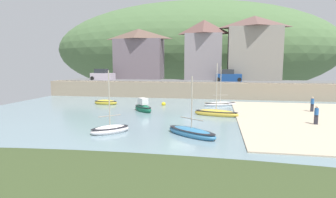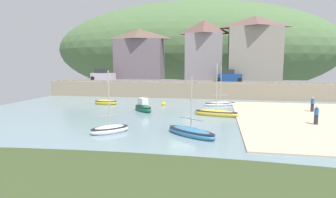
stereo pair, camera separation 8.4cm
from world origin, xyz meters
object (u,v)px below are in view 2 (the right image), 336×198
object	(u,v)px
waterfront_building_left	(139,54)
parked_car_by_wall	(229,76)
sailboat_far_left	(106,102)
dinghy_open_wooden	(191,132)
motorboat_with_cabin	(143,108)
waterfront_building_centre	(204,49)
parked_car_near_slipway	(103,75)
person_near_water	(316,114)
sailboat_white_hull	(216,113)
person_on_slipway	(313,103)
mooring_buoy	(164,104)
rowboat_small_beached	(220,104)
fishing_boat_green	(110,129)
waterfront_building_right	(254,48)

from	to	relation	value
waterfront_building_left	parked_car_by_wall	bearing A→B (deg)	-15.36
sailboat_far_left	dinghy_open_wooden	size ratio (longest dim) A/B	0.70
motorboat_with_cabin	waterfront_building_centre	bearing A→B (deg)	122.55
dinghy_open_wooden	parked_car_near_slipway	size ratio (longest dim) A/B	1.08
waterfront_building_left	person_near_water	size ratio (longest dim) A/B	5.73
sailboat_white_hull	parked_car_near_slipway	size ratio (longest dim) A/B	1.31
parked_car_by_wall	person_on_slipway	xyz separation A→B (m)	(8.48, -14.24, -2.22)
person_near_water	mooring_buoy	bearing A→B (deg)	149.30
sailboat_white_hull	parked_car_near_slipway	distance (m)	27.14
person_on_slipway	mooring_buoy	size ratio (longest dim) A/B	3.02
waterfront_building_left	parked_car_near_slipway	distance (m)	8.08
waterfront_building_centre	mooring_buoy	bearing A→B (deg)	-103.87
rowboat_small_beached	parked_car_by_wall	xyz separation A→B (m)	(1.30, 11.01, 2.97)
fishing_boat_green	person_on_slipway	world-z (taller)	fishing_boat_green
waterfront_building_left	mooring_buoy	bearing A→B (deg)	-64.31
rowboat_small_beached	fishing_boat_green	world-z (taller)	rowboat_small_beached
waterfront_building_centre	rowboat_small_beached	world-z (taller)	waterfront_building_centre
parked_car_near_slipway	person_near_water	bearing A→B (deg)	-32.45
mooring_buoy	sailboat_white_hull	bearing A→B (deg)	-41.96
waterfront_building_left	person_on_slipway	world-z (taller)	waterfront_building_left
parked_car_by_wall	person_on_slipway	size ratio (longest dim) A/B	2.55
dinghy_open_wooden	sailboat_white_hull	bearing A→B (deg)	113.70
waterfront_building_centre	sailboat_far_left	world-z (taller)	waterfront_building_centre
rowboat_small_beached	dinghy_open_wooden	size ratio (longest dim) A/B	1.10
parked_car_by_wall	mooring_buoy	xyz separation A→B (m)	(-8.40, -12.09, -3.04)
waterfront_building_left	person_on_slipway	xyz separation A→B (m)	(24.86, -18.74, -6.14)
sailboat_white_hull	motorboat_with_cabin	bearing A→B (deg)	-176.02
person_on_slipway	waterfront_building_centre	bearing A→B (deg)	124.29
rowboat_small_beached	parked_car_by_wall	bearing A→B (deg)	61.77
sailboat_white_hull	sailboat_far_left	bearing A→B (deg)	171.56
sailboat_far_left	parked_car_near_slipway	distance (m)	14.11
person_near_water	dinghy_open_wooden	bearing A→B (deg)	-152.41
motorboat_with_cabin	fishing_boat_green	distance (m)	9.76
waterfront_building_right	motorboat_with_cabin	distance (m)	26.67
waterfront_building_left	sailboat_far_left	distance (m)	18.36
person_near_water	mooring_buoy	world-z (taller)	person_near_water
person_on_slipway	person_near_water	xyz separation A→B (m)	(-1.78, -6.81, 0.00)
sailboat_far_left	fishing_boat_green	xyz separation A→B (m)	(6.28, -14.05, 0.02)
parked_car_by_wall	person_near_water	distance (m)	22.20
mooring_buoy	dinghy_open_wooden	bearing A→B (deg)	-71.02
fishing_boat_green	waterfront_building_left	bearing A→B (deg)	58.10
waterfront_building_right	parked_car_near_slipway	world-z (taller)	waterfront_building_right
fishing_boat_green	mooring_buoy	bearing A→B (deg)	40.76
person_near_water	waterfront_building_centre	bearing A→B (deg)	113.29
rowboat_small_beached	parked_car_near_slipway	distance (m)	23.48
waterfront_building_right	sailboat_white_hull	world-z (taller)	waterfront_building_right
sailboat_white_hull	sailboat_far_left	world-z (taller)	sailboat_white_hull
sailboat_white_hull	fishing_boat_green	size ratio (longest dim) A/B	1.11
mooring_buoy	waterfront_building_centre	bearing A→B (deg)	76.13
motorboat_with_cabin	person_on_slipway	xyz separation A→B (m)	(18.28, 2.57, 0.57)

